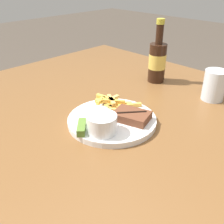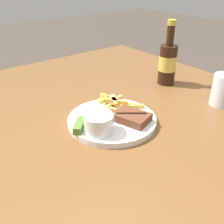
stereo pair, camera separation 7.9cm
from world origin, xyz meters
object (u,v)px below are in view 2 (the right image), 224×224
at_px(dinner_plate, 112,120).
at_px(knife_utensil, 122,116).
at_px(beer_bottle, 168,62).
at_px(fork_utensil, 109,107).
at_px(dipping_sauce_cup, 100,113).
at_px(coleslaw_cup, 99,122).
at_px(steak_portion, 131,117).
at_px(pickle_spear, 79,125).
at_px(drinking_glass, 223,90).

bearing_deg(dinner_plate, knife_utensil, 63.61).
bearing_deg(beer_bottle, fork_utensil, -81.65).
distance_m(dinner_plate, knife_utensil, 0.03).
bearing_deg(dipping_sauce_cup, beer_bottle, 101.59).
relative_size(coleslaw_cup, fork_utensil, 0.68).
bearing_deg(knife_utensil, beer_bottle, 50.89).
bearing_deg(steak_portion, dinner_plate, -144.99).
xyz_separation_m(steak_portion, pickle_spear, (-0.06, -0.14, -0.00)).
height_order(dinner_plate, steak_portion, steak_portion).
bearing_deg(coleslaw_cup, steak_portion, 83.63).
bearing_deg(dinner_plate, coleslaw_cup, -63.99).
relative_size(pickle_spear, drinking_glass, 0.62).
bearing_deg(drinking_glass, knife_utensil, -109.88).
bearing_deg(drinking_glass, dinner_plate, -110.37).
height_order(dipping_sauce_cup, beer_bottle, beer_bottle).
bearing_deg(dipping_sauce_cup, dinner_plate, 40.41).
xyz_separation_m(pickle_spear, beer_bottle, (-0.10, 0.48, 0.06)).
xyz_separation_m(coleslaw_cup, fork_utensil, (-0.10, 0.11, -0.03)).
relative_size(dipping_sauce_cup, drinking_glass, 0.55).
relative_size(pickle_spear, beer_bottle, 0.27).
distance_m(pickle_spear, knife_utensil, 0.14).
bearing_deg(steak_portion, coleslaw_cup, -96.37).
distance_m(coleslaw_cup, dipping_sauce_cup, 0.08).
distance_m(dipping_sauce_cup, fork_utensil, 0.07).
distance_m(dinner_plate, fork_utensil, 0.07).
relative_size(steak_portion, beer_bottle, 0.48).
bearing_deg(dipping_sauce_cup, knife_utensil, 50.51).
relative_size(dipping_sauce_cup, fork_utensil, 0.49).
distance_m(fork_utensil, knife_utensil, 0.08).
relative_size(coleslaw_cup, drinking_glass, 0.76).
height_order(dinner_plate, coleslaw_cup, coleslaw_cup).
relative_size(steak_portion, coleslaw_cup, 1.47).
distance_m(pickle_spear, fork_utensil, 0.15).
distance_m(steak_portion, pickle_spear, 0.16).
bearing_deg(coleslaw_cup, dinner_plate, 116.01).
relative_size(dinner_plate, fork_utensil, 2.21).
bearing_deg(fork_utensil, knife_utensil, 23.47).
bearing_deg(knife_utensil, pickle_spear, -158.82).
height_order(coleslaw_cup, pickle_spear, coleslaw_cup).
xyz_separation_m(fork_utensil, beer_bottle, (-0.05, 0.34, 0.07)).
bearing_deg(dinner_plate, pickle_spear, -95.50).
relative_size(coleslaw_cup, dipping_sauce_cup, 1.39).
relative_size(coleslaw_cup, beer_bottle, 0.33).
distance_m(dinner_plate, beer_bottle, 0.40).
xyz_separation_m(knife_utensil, beer_bottle, (-0.12, 0.35, 0.07)).
distance_m(coleslaw_cup, beer_bottle, 0.47).
height_order(pickle_spear, knife_utensil, pickle_spear).
bearing_deg(drinking_glass, beer_bottle, -179.40).
relative_size(pickle_spear, knife_utensil, 0.45).
bearing_deg(fork_utensil, dipping_sauce_cup, -32.57).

